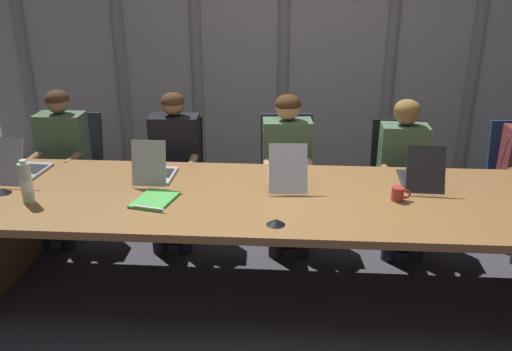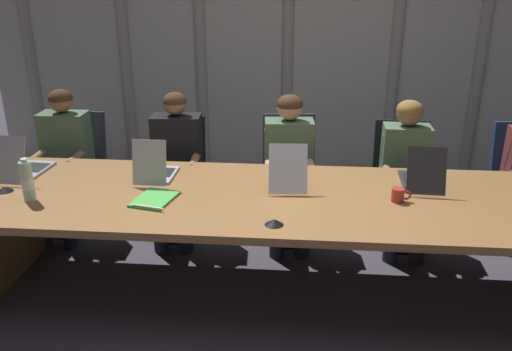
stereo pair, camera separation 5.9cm
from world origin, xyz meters
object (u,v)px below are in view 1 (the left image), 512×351
office_chair_right_mid (397,194)px  person_left_end (60,156)px  office_chair_center (287,190)px  conference_mic_left_side (3,191)px  spiral_notepad (155,200)px  conference_mic_middle (276,222)px  office_chair_left_mid (176,189)px  person_right_mid (404,166)px  laptop_left_mid (155,171)px  laptop_left_end (22,168)px  person_center (288,161)px  laptop_center (287,174)px  coffee_mug_near (398,194)px  office_chair_left_end (73,185)px  person_left_mid (174,159)px  water_bottle_primary (26,183)px  laptop_right_mid (420,176)px

office_chair_right_mid → person_left_end: person_left_end is taller
office_chair_center → person_left_end: size_ratio=0.81×
office_chair_center → conference_mic_left_side: office_chair_center is taller
office_chair_center → spiral_notepad: bearing=-43.2°
person_left_end → conference_mic_middle: (1.77, -1.20, 0.06)m
office_chair_right_mid → conference_mic_middle: bearing=-33.5°
office_chair_left_mid → person_right_mid: person_right_mid is taller
laptop_left_mid → office_chair_center: (0.91, 0.72, -0.42)m
laptop_left_end → person_left_end: bearing=0.8°
person_center → conference_mic_left_side: 2.03m
person_center → conference_mic_left_side: bearing=-69.4°
laptop_center → coffee_mug_near: 0.75m
laptop_left_mid → person_left_end: 1.08m
office_chair_left_end → conference_mic_middle: 2.26m
laptop_center → office_chair_right_mid: bearing=-55.0°
office_chair_left_mid → office_chair_right_mid: office_chair_right_mid is taller
person_left_mid → coffee_mug_near: person_left_mid is taller
laptop_left_end → spiral_notepad: size_ratio=1.41×
office_chair_left_end → office_chair_center: bearing=95.1°
office_chair_left_mid → laptop_center: bearing=49.6°
person_right_mid → water_bottle_primary: (-2.50, -0.99, 0.19)m
office_chair_center → spiral_notepad: (-0.83, -1.08, 0.37)m
office_chair_left_end → water_bottle_primary: (0.22, -1.15, 0.49)m
laptop_left_end → conference_mic_middle: 1.91m
person_center → coffee_mug_near: (0.70, -0.81, 0.09)m
laptop_right_mid → office_chair_right_mid: bearing=1.9°
laptop_right_mid → conference_mic_left_side: 2.75m
office_chair_right_mid → coffee_mug_near: (-0.20, -0.96, 0.41)m
laptop_center → conference_mic_left_side: bearing=97.0°
conference_mic_left_side → person_left_end: bearing=89.4°
office_chair_right_mid → person_left_mid: (-1.80, -0.16, 0.32)m
office_chair_left_mid → conference_mic_middle: size_ratio=8.42×
laptop_center → office_chair_center: size_ratio=0.53×
office_chair_left_end → coffee_mug_near: (2.52, -0.96, 0.41)m
person_left_end → conference_mic_middle: person_left_end is taller
conference_mic_left_side → spiral_notepad: conference_mic_left_side is taller
office_chair_center → person_center: 0.35m
spiral_notepad → person_center: bearing=61.0°
office_chair_right_mid → conference_mic_left_side: (-2.74, -1.02, 0.39)m
office_chair_center → conference_mic_middle: size_ratio=8.78×
laptop_left_end → water_bottle_primary: bearing=-146.3°
office_chair_right_mid → person_center: (-0.90, -0.16, 0.33)m
laptop_left_end → laptop_right_mid: bearing=-86.0°
office_chair_left_end → person_left_end: (-0.01, -0.16, 0.32)m
conference_mic_middle → spiral_notepad: conference_mic_middle is taller
laptop_center → coffee_mug_near: size_ratio=4.21×
person_right_mid → conference_mic_middle: person_right_mid is taller
office_chair_left_end → laptop_left_end: bearing=2.6°
laptop_center → office_chair_left_mid: size_ratio=0.55×
person_left_end → coffee_mug_near: person_left_end is taller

